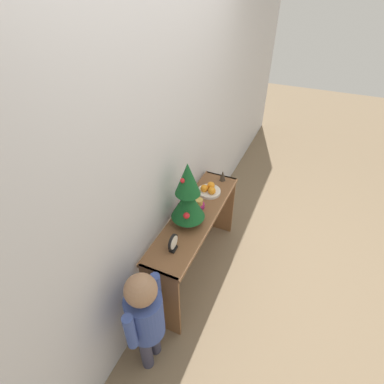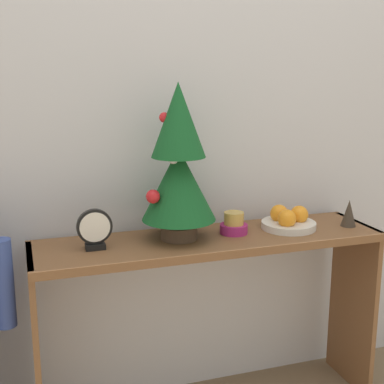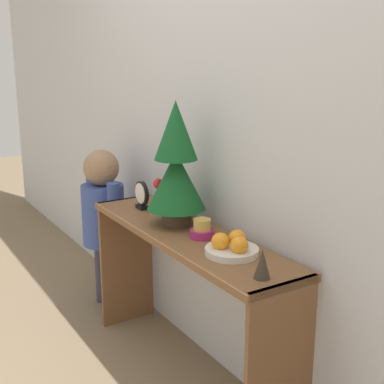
# 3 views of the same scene
# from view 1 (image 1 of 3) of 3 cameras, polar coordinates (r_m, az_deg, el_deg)

# --- Properties ---
(ground_plane) EXTENTS (12.00, 12.00, 0.00)m
(ground_plane) POSITION_cam_1_polar(r_m,az_deg,el_deg) (2.96, 3.64, -15.46)
(ground_plane) COLOR #7A664C
(back_wall) EXTENTS (7.00, 0.05, 2.50)m
(back_wall) POSITION_cam_1_polar(r_m,az_deg,el_deg) (2.24, -4.20, 7.70)
(back_wall) COLOR silver
(back_wall) RESTS_ON ground_plane
(console_table) EXTENTS (1.29, 0.33, 0.70)m
(console_table) POSITION_cam_1_polar(r_m,az_deg,el_deg) (2.58, 0.67, -6.82)
(console_table) COLOR brown
(console_table) RESTS_ON ground_plane
(mini_tree) EXTENTS (0.26, 0.26, 0.56)m
(mini_tree) POSITION_cam_1_polar(r_m,az_deg,el_deg) (2.23, -0.80, -0.76)
(mini_tree) COLOR #4C3828
(mini_tree) RESTS_ON console_table
(fruit_bowl) EXTENTS (0.21, 0.21, 0.09)m
(fruit_bowl) POSITION_cam_1_polar(r_m,az_deg,el_deg) (2.69, 3.27, 0.39)
(fruit_bowl) COLOR silver
(fruit_bowl) RESTS_ON console_table
(singing_bowl) EXTENTS (0.10, 0.10, 0.08)m
(singing_bowl) POSITION_cam_1_polar(r_m,az_deg,el_deg) (2.53, 1.26, -2.29)
(singing_bowl) COLOR #9E2366
(singing_bowl) RESTS_ON console_table
(desk_clock) EXTENTS (0.12, 0.04, 0.14)m
(desk_clock) POSITION_cam_1_polar(r_m,az_deg,el_deg) (2.16, -3.62, -9.70)
(desk_clock) COLOR black
(desk_clock) RESTS_ON console_table
(figurine) EXTENTS (0.06, 0.06, 0.10)m
(figurine) POSITION_cam_1_polar(r_m,az_deg,el_deg) (2.85, 5.86, 3.12)
(figurine) COLOR #382D23
(figurine) RESTS_ON console_table
(child_figure) EXTENTS (0.38, 0.24, 0.93)m
(child_figure) POSITION_cam_1_polar(r_m,az_deg,el_deg) (2.08, -8.95, -22.09)
(child_figure) COLOR #38384C
(child_figure) RESTS_ON ground_plane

